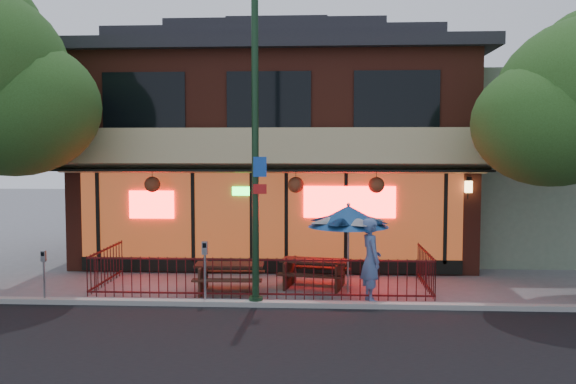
% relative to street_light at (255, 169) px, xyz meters
% --- Properties ---
extents(ground, '(80.00, 80.00, 0.00)m').
position_rel_street_light_xyz_m(ground, '(-0.00, 0.40, -3.15)').
color(ground, gray).
rests_on(ground, ground).
extents(curb, '(80.00, 0.25, 0.12)m').
position_rel_street_light_xyz_m(curb, '(-0.00, -0.10, -3.09)').
color(curb, '#999993').
rests_on(curb, ground).
extents(restaurant_building, '(12.96, 9.49, 8.05)m').
position_rel_street_light_xyz_m(restaurant_building, '(-0.00, 7.51, 0.98)').
color(restaurant_building, maroon).
rests_on(restaurant_building, ground).
extents(neighbor_building, '(6.00, 7.00, 6.00)m').
position_rel_street_light_xyz_m(neighbor_building, '(9.00, 8.10, -0.15)').
color(neighbor_building, gray).
rests_on(neighbor_building, ground).
extents(patio_fence, '(8.44, 2.62, 1.00)m').
position_rel_street_light_xyz_m(patio_fence, '(-0.00, 0.91, -2.52)').
color(patio_fence, '#450E10').
rests_on(patio_fence, ground).
extents(street_light, '(0.43, 0.32, 7.00)m').
position_rel_street_light_xyz_m(street_light, '(0.00, 0.00, 0.00)').
color(street_light, '#17331D').
rests_on(street_light, ground).
extents(picnic_table_left, '(1.75, 1.36, 0.73)m').
position_rel_street_light_xyz_m(picnic_table_left, '(-0.80, 1.24, -2.67)').
color(picnic_table_left, '#3C1F15').
rests_on(picnic_table_left, ground).
extents(picnic_table_right, '(1.94, 1.63, 0.73)m').
position_rel_street_light_xyz_m(picnic_table_right, '(1.33, 1.89, -2.67)').
color(picnic_table_right, '#3A1C14').
rests_on(picnic_table_right, ground).
extents(patio_umbrella, '(2.00, 1.99, 2.28)m').
position_rel_street_light_xyz_m(patio_umbrella, '(2.17, 1.21, -1.20)').
color(patio_umbrella, gray).
rests_on(patio_umbrella, ground).
extents(pedestrian, '(0.64, 0.82, 1.98)m').
position_rel_street_light_xyz_m(pedestrian, '(2.67, 0.50, -2.16)').
color(pedestrian, '#4F689E').
rests_on(pedestrian, ground).
extents(parking_meter_near, '(0.13, 0.12, 1.48)m').
position_rel_street_light_xyz_m(parking_meter_near, '(-1.18, 0.00, -2.15)').
color(parking_meter_near, gray).
rests_on(parking_meter_near, ground).
extents(parking_meter_far, '(0.12, 0.10, 1.24)m').
position_rel_street_light_xyz_m(parking_meter_far, '(-4.96, -0.08, -2.31)').
color(parking_meter_far, gray).
rests_on(parking_meter_far, ground).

